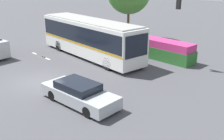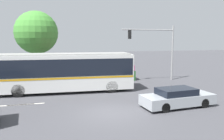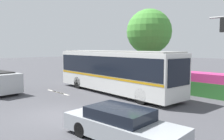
{
  "view_description": "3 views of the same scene",
  "coord_description": "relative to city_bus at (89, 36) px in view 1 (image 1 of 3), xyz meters",
  "views": [
    {
      "loc": [
        15.57,
        -7.93,
        6.66
      ],
      "look_at": [
        3.81,
        3.19,
        1.02
      ],
      "focal_mm": 42.75,
      "sensor_mm": 36.0,
      "label": 1
    },
    {
      "loc": [
        -3.33,
        -12.58,
        4.33
      ],
      "look_at": [
        1.52,
        5.15,
        1.87
      ],
      "focal_mm": 35.84,
      "sensor_mm": 36.0,
      "label": 2
    },
    {
      "loc": [
        10.37,
        -6.04,
        3.48
      ],
      "look_at": [
        -1.8,
        5.55,
        1.86
      ],
      "focal_mm": 37.1,
      "sensor_mm": 36.0,
      "label": 3
    }
  ],
  "objects": [
    {
      "name": "flowering_hedge",
      "position": [
        3.43,
        4.02,
        -1.04
      ],
      "size": [
        8.65,
        1.57,
        1.65
      ],
      "color": "#286028",
      "rests_on": "ground"
    },
    {
      "name": "sedan_foreground",
      "position": [
        6.94,
        -6.35,
        -1.25
      ],
      "size": [
        4.92,
        2.12,
        1.24
      ],
      "rotation": [
        0.0,
        0.0,
        0.08
      ],
      "color": "#9EA3A8",
      "rests_on": "ground"
    },
    {
      "name": "city_bus",
      "position": [
        0.0,
        0.0,
        0.0
      ],
      "size": [
        11.78,
        3.3,
        3.24
      ],
      "rotation": [
        0.0,
        0.0,
        -0.06
      ],
      "color": "silver",
      "rests_on": "ground"
    },
    {
      "name": "ground_plane",
      "position": [
        2.39,
        -6.36,
        -1.85
      ],
      "size": [
        140.0,
        140.0,
        0.0
      ],
      "primitive_type": "plane",
      "color": "#444449"
    },
    {
      "name": "lane_stripe_near",
      "position": [
        -2.7,
        -3.2,
        -1.84
      ],
      "size": [
        2.4,
        0.16,
        0.01
      ],
      "primitive_type": "cube",
      "color": "silver",
      "rests_on": "ground"
    },
    {
      "name": "traffic_light_pole",
      "position": [
        10.23,
        2.84,
        2.07
      ],
      "size": [
        5.89,
        0.24,
        5.9
      ],
      "rotation": [
        0.0,
        0.0,
        3.14
      ],
      "color": "gray",
      "rests_on": "ground"
    },
    {
      "name": "lane_stripe_mid",
      "position": [
        -3.38,
        -3.17,
        -1.84
      ],
      "size": [
        2.4,
        0.16,
        0.01
      ],
      "primitive_type": "cube",
      "color": "silver",
      "rests_on": "ground"
    }
  ]
}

